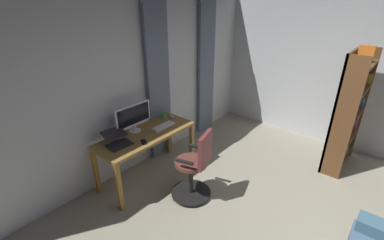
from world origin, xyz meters
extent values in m
cube|color=silver|center=(0.00, -2.78, 1.38)|extent=(5.35, 0.10, 2.76)
cube|color=silver|center=(-2.68, 0.00, 1.38)|extent=(0.10, 5.55, 2.76)
cube|color=slate|center=(-1.57, -2.67, 1.28)|extent=(0.44, 0.06, 2.56)
cube|color=slate|center=(-0.30, -2.67, 1.28)|extent=(0.45, 0.06, 2.56)
cube|color=olive|center=(0.31, -2.32, 0.73)|extent=(1.51, 0.61, 0.04)
cube|color=olive|center=(-0.41, -2.06, 0.36)|extent=(0.06, 0.06, 0.71)
cube|color=olive|center=(1.02, -2.06, 0.36)|extent=(0.06, 0.06, 0.71)
cube|color=olive|center=(-0.41, -2.59, 0.36)|extent=(0.06, 0.06, 0.71)
cube|color=olive|center=(1.02, -2.59, 0.36)|extent=(0.06, 0.06, 0.71)
cylinder|color=black|center=(0.22, -1.54, 0.04)|extent=(0.56, 0.56, 0.02)
sphere|color=black|center=(-0.03, -1.61, 0.03)|extent=(0.05, 0.05, 0.05)
sphere|color=black|center=(0.21, -1.79, 0.03)|extent=(0.05, 0.05, 0.05)
sphere|color=black|center=(0.46, -1.62, 0.03)|extent=(0.05, 0.05, 0.05)
sphere|color=black|center=(0.38, -1.33, 0.03)|extent=(0.05, 0.05, 0.05)
sphere|color=black|center=(0.07, -1.32, 0.03)|extent=(0.05, 0.05, 0.05)
cylinder|color=black|center=(0.22, -1.54, 0.28)|extent=(0.06, 0.06, 0.48)
cylinder|color=brown|center=(0.22, -1.54, 0.54)|extent=(0.55, 0.55, 0.05)
cube|color=brown|center=(0.16, -1.34, 0.80)|extent=(0.37, 0.15, 0.45)
cube|color=black|center=(0.41, -1.48, 0.68)|extent=(0.11, 0.24, 0.03)
cube|color=black|center=(0.03, -1.59, 0.68)|extent=(0.11, 0.24, 0.03)
cylinder|color=white|center=(0.36, -2.51, 0.76)|extent=(0.18, 0.18, 0.01)
cylinder|color=white|center=(0.36, -2.51, 0.81)|extent=(0.04, 0.04, 0.09)
cube|color=white|center=(0.36, -2.51, 1.01)|extent=(0.60, 0.03, 0.31)
cube|color=black|center=(0.36, -2.49, 1.01)|extent=(0.55, 0.01, 0.27)
cube|color=white|center=(-0.01, -2.28, 0.77)|extent=(0.39, 0.13, 0.02)
cube|color=#232328|center=(0.76, -2.33, 0.76)|extent=(0.33, 0.26, 0.02)
cube|color=#232328|center=(0.75, -2.45, 0.89)|extent=(0.33, 0.26, 0.07)
ellipsoid|color=#B7BCC1|center=(-0.34, -2.43, 0.77)|extent=(0.06, 0.10, 0.04)
cube|color=black|center=(0.50, -2.14, 0.76)|extent=(0.13, 0.16, 0.01)
cylinder|color=#3D9951|center=(-0.22, -2.49, 0.81)|extent=(0.08, 0.08, 0.11)
torus|color=#3D9951|center=(-0.17, -2.49, 0.82)|extent=(0.07, 0.01, 0.07)
cube|color=brown|center=(-2.37, -0.17, 0.94)|extent=(0.04, 0.30, 1.88)
cube|color=brown|center=(-1.53, -0.17, 0.94)|extent=(0.04, 0.30, 1.88)
cube|color=brown|center=(-1.95, -0.30, 0.94)|extent=(0.88, 0.04, 1.88)
cube|color=brown|center=(-1.95, -0.17, 0.19)|extent=(0.81, 0.30, 0.04)
cube|color=brown|center=(-1.95, -0.17, 0.56)|extent=(0.81, 0.30, 0.04)
cube|color=brown|center=(-1.95, -0.17, 0.94)|extent=(0.81, 0.30, 0.04)
cube|color=brown|center=(-1.95, -0.17, 1.32)|extent=(0.81, 0.30, 0.04)
cube|color=brown|center=(-1.95, -0.17, 1.69)|extent=(0.81, 0.30, 0.04)
cube|color=green|center=(-2.00, -0.17, 0.28)|extent=(0.05, 0.24, 0.15)
cube|color=#A055A1|center=(-2.25, -0.17, 0.70)|extent=(0.06, 0.24, 0.24)
cube|color=#3D85C5|center=(-2.27, -0.17, 1.03)|extent=(0.06, 0.25, 0.15)
cube|color=gold|center=(-2.31, -0.17, 1.41)|extent=(0.05, 0.27, 0.16)
cube|color=orange|center=(-2.02, -0.17, 1.83)|extent=(0.05, 0.20, 0.23)
cube|color=#409858|center=(-1.75, -0.17, 0.30)|extent=(0.04, 0.19, 0.19)
cube|color=#D9423C|center=(-1.85, -0.17, 0.68)|extent=(0.04, 0.23, 0.19)
camera|label=1|loc=(2.48, 0.39, 2.56)|focal=24.71mm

